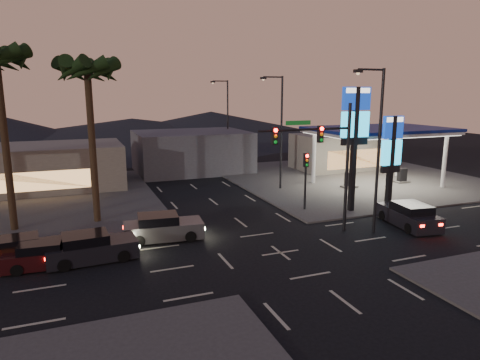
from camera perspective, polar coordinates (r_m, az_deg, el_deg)
name	(u,v)px	position (r m, az deg, el deg)	size (l,w,h in m)	color
ground	(280,253)	(23.83, 5.41, -9.64)	(140.00, 140.00, 0.00)	black
corner_lot_ne	(350,178)	(45.12, 14.51, 0.30)	(24.00, 24.00, 0.12)	#47443F
gas_station	(379,132)	(41.29, 18.10, 6.12)	(12.20, 8.20, 5.47)	silver
convenience_store	(340,152)	(49.98, 13.15, 3.69)	(10.00, 6.00, 4.00)	#726B5B
pylon_sign_tall	(355,124)	(31.48, 15.10, 7.16)	(2.20, 0.35, 9.00)	black
pylon_sign_short	(392,149)	(32.42, 19.55, 3.92)	(1.60, 0.35, 7.00)	black
traffic_signal_mast	(324,150)	(26.04, 11.08, 3.91)	(6.10, 0.39, 8.00)	black
pedestal_signal	(306,172)	(31.51, 8.77, 1.06)	(0.32, 0.39, 4.30)	black
streetlight_near	(376,142)	(26.95, 17.74, 4.88)	(2.14, 0.25, 10.00)	black
streetlight_mid	(279,126)	(37.90, 5.27, 7.17)	(2.14, 0.25, 10.00)	black
streetlight_far	(226,118)	(50.78, -1.87, 8.32)	(2.14, 0.25, 10.00)	black
palm_a	(88,79)	(29.33, -19.64, 12.53)	(4.41, 4.41, 10.86)	black
building_far_west	(29,168)	(42.49, -26.31, 1.44)	(16.00, 8.00, 4.00)	#726B5B
building_far_mid	(192,151)	(47.80, -6.47, 3.81)	(12.00, 9.00, 4.40)	#4C4C51
hill_right	(211,125)	(83.87, -3.88, 7.39)	(50.00, 50.00, 5.00)	black
hill_center	(132,130)	(80.70, -14.15, 6.55)	(60.00, 60.00, 4.00)	black
car_lane_a_front	(91,248)	(23.72, -19.27, -8.57)	(4.72, 2.20, 1.50)	black
car_lane_a_mid	(46,255)	(23.83, -24.50, -9.09)	(4.17, 1.94, 1.33)	black
car_lane_b_front	(162,228)	(25.98, -10.31, -6.29)	(4.89, 2.40, 1.55)	#505153
car_lane_b_mid	(23,250)	(25.09, -26.96, -8.28)	(4.22, 2.00, 1.34)	black
suv_station	(409,215)	(30.15, 21.60, -4.40)	(2.63, 4.93, 1.57)	black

